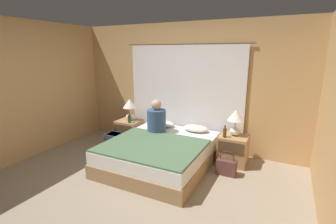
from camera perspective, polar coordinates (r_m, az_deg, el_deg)
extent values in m
plane|color=gray|center=(3.73, -8.49, -17.55)|extent=(16.00, 16.00, 0.00)
cube|color=tan|center=(4.95, 4.08, 5.91)|extent=(4.81, 0.06, 2.50)
cube|color=tan|center=(5.02, -31.96, 3.94)|extent=(0.06, 3.98, 2.50)
cube|color=white|center=(4.93, 3.76, 3.33)|extent=(2.41, 0.02, 2.07)
cylinder|color=brown|center=(4.85, 3.96, 15.66)|extent=(2.61, 0.02, 0.02)
cube|color=#99754C|center=(4.34, -1.72, -10.90)|extent=(1.64, 1.91, 0.23)
cube|color=white|center=(4.25, -1.75, -8.15)|extent=(1.60, 1.87, 0.21)
cube|color=#A87F51|center=(5.34, -9.03, -4.60)|extent=(0.49, 0.45, 0.51)
cube|color=#4C3823|center=(5.13, -10.57, -3.99)|extent=(0.43, 0.02, 0.18)
cube|color=#A87F51|center=(4.50, 14.99, -8.53)|extent=(0.49, 0.45, 0.51)
cube|color=#4C3823|center=(4.24, 14.45, -8.08)|extent=(0.43, 0.02, 0.18)
ellipsoid|color=silver|center=(5.28, -8.90, -1.10)|extent=(0.18, 0.18, 0.14)
cylinder|color=#B2A893|center=(5.25, -8.95, 0.32)|extent=(0.02, 0.02, 0.13)
cone|color=white|center=(5.22, -9.02, 2.01)|extent=(0.28, 0.28, 0.19)
ellipsoid|color=silver|center=(4.43, 15.37, -4.41)|extent=(0.18, 0.18, 0.14)
cylinder|color=#B2A893|center=(4.39, 15.49, -2.74)|extent=(0.02, 0.02, 0.13)
cone|color=white|center=(4.35, 15.62, -0.73)|extent=(0.28, 0.28, 0.19)
ellipsoid|color=silver|center=(4.99, -1.26, -2.73)|extent=(0.50, 0.31, 0.12)
ellipsoid|color=silver|center=(4.71, 6.53, -3.84)|extent=(0.50, 0.31, 0.12)
cube|color=#4C6B4C|center=(3.98, -3.70, -7.87)|extent=(1.58, 1.29, 0.03)
cylinder|color=#38517A|center=(4.61, -2.70, -2.11)|extent=(0.36, 0.36, 0.43)
sphere|color=tan|center=(4.53, -2.75, 1.71)|extent=(0.19, 0.19, 0.19)
cylinder|color=#2D4C28|center=(5.08, -9.01, -1.65)|extent=(0.07, 0.07, 0.15)
cylinder|color=#2D4C28|center=(5.05, -9.06, -0.48)|extent=(0.02, 0.02, 0.06)
cylinder|color=#513819|center=(4.29, 13.15, -4.77)|extent=(0.06, 0.06, 0.16)
cylinder|color=#513819|center=(4.25, 13.23, -3.38)|extent=(0.02, 0.02, 0.06)
cube|color=#333D56|center=(5.01, -12.24, -6.92)|extent=(0.33, 0.26, 0.36)
cube|color=#283045|center=(4.94, -12.51, -5.48)|extent=(0.30, 0.27, 0.08)
cube|color=brown|center=(4.14, 13.55, -12.46)|extent=(0.31, 0.16, 0.25)
torus|color=#492B27|center=(4.07, 13.68, -10.36)|extent=(0.23, 0.02, 0.23)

